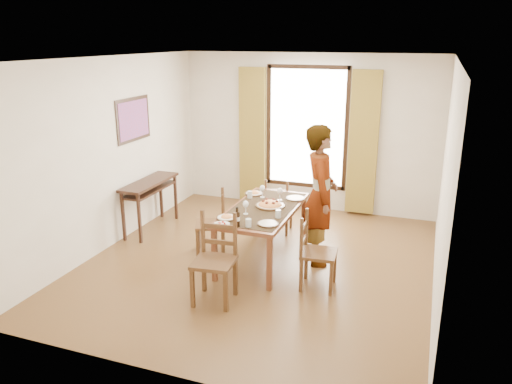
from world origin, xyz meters
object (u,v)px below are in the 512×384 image
(console_table, at_px, (150,188))
(pasta_platter, at_px, (270,203))
(man, at_px, (320,195))
(dining_table, at_px, (263,213))

(console_table, height_order, pasta_platter, pasta_platter)
(man, xyz_separation_m, pasta_platter, (-0.65, -0.14, -0.14))
(dining_table, bearing_deg, man, 16.88)
(console_table, height_order, man, man)
(man, relative_size, pasta_platter, 4.71)
(pasta_platter, bearing_deg, dining_table, -133.51)
(dining_table, bearing_deg, pasta_platter, 46.49)
(console_table, bearing_deg, man, -5.20)
(man, bearing_deg, dining_table, 91.05)
(man, bearing_deg, console_table, 68.97)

